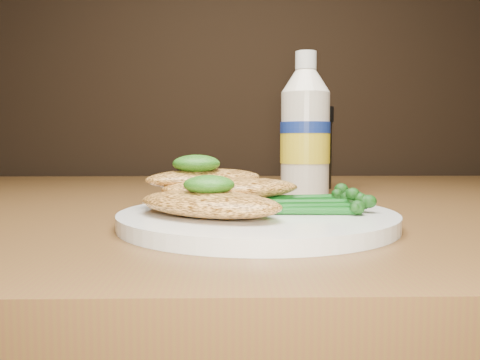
{
  "coord_description": "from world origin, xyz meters",
  "views": [
    {
      "loc": [
        -0.03,
        0.41,
        0.83
      ],
      "look_at": [
        -0.02,
        0.88,
        0.79
      ],
      "focal_mm": 37.51,
      "sensor_mm": 36.0,
      "label": 1
    }
  ],
  "objects": [
    {
      "name": "pepper_grinder",
      "position": [
        0.11,
        1.19,
        0.81
      ],
      "size": [
        0.06,
        0.06,
        0.13
      ],
      "primitive_type": null,
      "rotation": [
        0.0,
        0.0,
        -0.15
      ],
      "color": "black",
      "rests_on": "dining_table"
    },
    {
      "name": "broccolini_bundle",
      "position": [
        0.05,
        0.86,
        0.77
      ],
      "size": [
        0.12,
        0.1,
        0.02
      ],
      "primitive_type": null,
      "rotation": [
        0.0,
        0.0,
        0.08
      ],
      "color": "#125517",
      "rests_on": "plate"
    },
    {
      "name": "chicken_mid",
      "position": [
        -0.03,
        0.87,
        0.78
      ],
      "size": [
        0.14,
        0.09,
        0.02
      ],
      "primitive_type": "ellipsoid",
      "rotation": [
        0.0,
        0.0,
        0.25
      ],
      "color": "#EBA04A",
      "rests_on": "plate"
    },
    {
      "name": "chicken_front",
      "position": [
        -0.04,
        0.83,
        0.77
      ],
      "size": [
        0.15,
        0.14,
        0.02
      ],
      "primitive_type": "ellipsoid",
      "rotation": [
        0.0,
        0.0,
        -0.6
      ],
      "color": "#EBA04A",
      "rests_on": "plate"
    },
    {
      "name": "pesto_front",
      "position": [
        -0.04,
        0.83,
        0.79
      ],
      "size": [
        0.04,
        0.04,
        0.02
      ],
      "primitive_type": "ellipsoid",
      "rotation": [
        0.0,
        0.0,
        -0.03
      ],
      "color": "#0B3608",
      "rests_on": "chicken_front"
    },
    {
      "name": "mayo_bottle",
      "position": [
        0.08,
        1.12,
        0.85
      ],
      "size": [
        0.09,
        0.09,
        0.2
      ],
      "primitive_type": null,
      "rotation": [
        0.0,
        0.0,
        -0.31
      ],
      "color": "beige",
      "rests_on": "dining_table"
    },
    {
      "name": "chicken_back",
      "position": [
        -0.05,
        0.9,
        0.79
      ],
      "size": [
        0.13,
        0.11,
        0.02
      ],
      "primitive_type": "ellipsoid",
      "rotation": [
        0.0,
        0.0,
        0.52
      ],
      "color": "#EBA04A",
      "rests_on": "plate"
    },
    {
      "name": "plate",
      "position": [
        -0.0,
        0.85,
        0.76
      ],
      "size": [
        0.25,
        0.25,
        0.01
      ],
      "primitive_type": "cylinder",
      "color": "white",
      "rests_on": "dining_table"
    },
    {
      "name": "pesto_back",
      "position": [
        -0.06,
        0.89,
        0.8
      ],
      "size": [
        0.05,
        0.05,
        0.02
      ],
      "primitive_type": "ellipsoid",
      "rotation": [
        0.0,
        0.0,
        0.22
      ],
      "color": "#0B3608",
      "rests_on": "chicken_back"
    }
  ]
}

